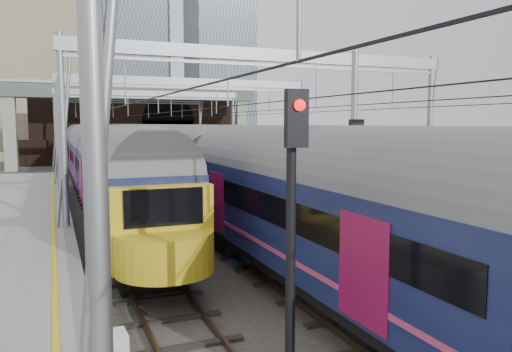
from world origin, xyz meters
name	(u,v)px	position (x,y,z in m)	size (l,w,h in m)	color
ground	(390,297)	(0.00, 0.00, 0.00)	(160.00, 160.00, 0.00)	#38332D
tracks	(221,210)	(0.00, 15.00, 0.02)	(14.40, 80.00, 0.22)	#4C3828
overhead_line	(190,97)	(0.00, 21.49, 6.57)	(16.80, 80.00, 8.00)	gray
retaining_wall	(138,128)	(1.40, 51.93, 4.33)	(28.00, 2.75, 9.00)	black
overbridge	(133,102)	(0.00, 46.00, 7.27)	(28.00, 3.00, 9.25)	gray
city_skyline	(126,45)	(2.73, 70.48, 17.09)	(37.50, 27.50, 60.00)	tan
train_main	(152,157)	(-2.00, 24.74, 2.47)	(2.77, 63.96, 4.77)	black
train_second	(93,158)	(-6.00, 25.27, 2.45)	(2.75, 47.64, 4.74)	black
signal_near_left	(293,208)	(-4.76, -3.40, 3.35)	(0.40, 0.48, 5.39)	black
signal_near_centre	(352,190)	(-1.42, -0.16, 3.10)	(0.38, 0.47, 4.92)	black
equip_cover_a	(243,260)	(-2.54, 4.93, 0.05)	(0.82, 0.58, 0.10)	#186BB5
equip_cover_b	(254,250)	(-1.64, 6.11, 0.06)	(0.94, 0.66, 0.11)	#186BB5
equip_cover_c	(430,292)	(1.19, -0.22, 0.05)	(0.93, 0.66, 0.11)	#186BB5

